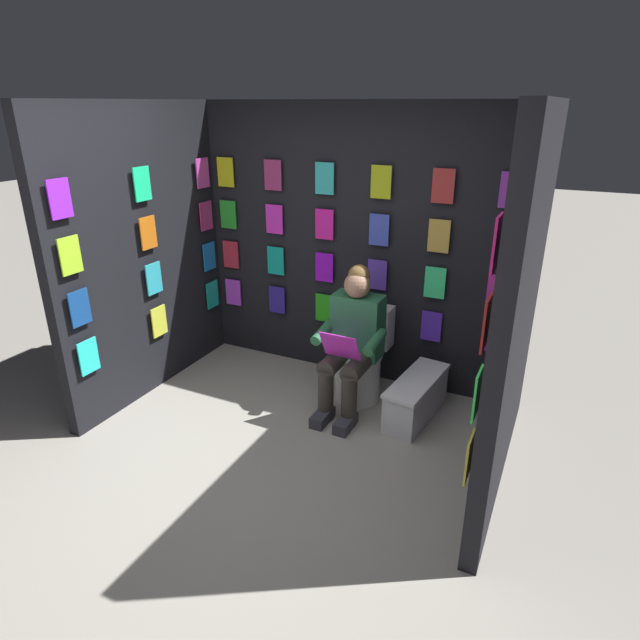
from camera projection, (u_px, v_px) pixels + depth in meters
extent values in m
plane|color=#9E998E|center=(237.00, 492.00, 3.47)|extent=(30.00, 30.00, 0.00)
cube|color=black|center=(354.00, 247.00, 4.63)|extent=(2.96, 0.10, 2.38)
cube|color=#BB3FE7|center=(233.00, 292.00, 5.28)|extent=(0.17, 0.01, 0.26)
cube|color=#2D1D90|center=(277.00, 300.00, 5.08)|extent=(0.17, 0.01, 0.26)
cube|color=#1F9D11|center=(324.00, 308.00, 4.88)|extent=(0.17, 0.01, 0.26)
cube|color=#BE1677|center=(375.00, 317.00, 4.68)|extent=(0.17, 0.01, 0.26)
cube|color=#4C25C2|center=(431.00, 326.00, 4.48)|extent=(0.17, 0.01, 0.26)
cube|color=#AD1BD9|center=(492.00, 337.00, 4.28)|extent=(0.17, 0.01, 0.26)
cube|color=#BD273A|center=(231.00, 255.00, 5.14)|extent=(0.17, 0.01, 0.26)
cube|color=#10A396|center=(276.00, 261.00, 4.94)|extent=(0.17, 0.01, 0.26)
cube|color=#8D0BCF|center=(324.00, 267.00, 4.74)|extent=(0.17, 0.01, 0.26)
cube|color=#5534B4|center=(377.00, 275.00, 4.54)|extent=(0.17, 0.01, 0.26)
cube|color=#32EF86|center=(435.00, 283.00, 4.34)|extent=(0.17, 0.01, 0.26)
cube|color=#C32598|center=(498.00, 291.00, 4.14)|extent=(0.17, 0.01, 0.26)
cube|color=green|center=(228.00, 215.00, 4.99)|extent=(0.17, 0.01, 0.26)
cube|color=#DA2AC6|center=(274.00, 219.00, 4.79)|extent=(0.17, 0.01, 0.26)
cube|color=#DD199B|center=(324.00, 224.00, 4.59)|extent=(0.17, 0.01, 0.26)
cube|color=#3748BD|center=(379.00, 230.00, 4.39)|extent=(0.17, 0.01, 0.26)
cube|color=gold|center=(439.00, 236.00, 4.19)|extent=(0.17, 0.01, 0.26)
cube|color=#AF2A83|center=(505.00, 243.00, 3.99)|extent=(0.17, 0.01, 0.26)
cube|color=#C6C917|center=(226.00, 172.00, 4.84)|extent=(0.17, 0.01, 0.26)
cube|color=#9B2C63|center=(273.00, 175.00, 4.64)|extent=(0.17, 0.01, 0.26)
cube|color=#2FB3B2|center=(325.00, 178.00, 4.44)|extent=(0.17, 0.01, 0.26)
cube|color=#A9B715|center=(381.00, 182.00, 4.24)|extent=(0.17, 0.01, 0.26)
cube|color=#A72A29|center=(443.00, 186.00, 4.04)|extent=(0.17, 0.01, 0.26)
cube|color=purple|center=(512.00, 190.00, 3.84)|extent=(0.17, 0.01, 0.26)
cube|color=black|center=(519.00, 311.00, 3.21)|extent=(0.10, 1.88, 2.38)
cube|color=teal|center=(509.00, 347.00, 4.10)|extent=(0.01, 0.17, 0.26)
cube|color=#9C356C|center=(493.00, 392.00, 3.47)|extent=(0.01, 0.17, 0.26)
cube|color=yellow|center=(469.00, 457.00, 2.83)|extent=(0.01, 0.17, 0.26)
cube|color=#5032A0|center=(516.00, 300.00, 3.96)|extent=(0.01, 0.17, 0.26)
cube|color=#A2355A|center=(500.00, 338.00, 3.32)|extent=(0.01, 0.17, 0.26)
cube|color=#35ED56|center=(477.00, 394.00, 2.68)|extent=(0.01, 0.17, 0.26)
cube|color=#33B4B7|center=(523.00, 249.00, 3.81)|extent=(0.01, 0.17, 0.26)
cube|color=teal|center=(509.00, 279.00, 3.17)|extent=(0.01, 0.17, 0.26)
cube|color=#A41C1A|center=(486.00, 323.00, 2.54)|extent=(0.01, 0.17, 0.26)
cube|color=#0DADCB|center=(531.00, 195.00, 3.66)|extent=(0.01, 0.17, 0.26)
cube|color=#9429E5|center=(518.00, 214.00, 3.03)|extent=(0.01, 0.17, 0.26)
cube|color=#DA1B79|center=(497.00, 244.00, 2.39)|extent=(0.01, 0.17, 0.26)
cube|color=black|center=(143.00, 255.00, 4.40)|extent=(0.10, 1.88, 2.38)
cube|color=#28EBDE|center=(89.00, 357.00, 3.95)|extent=(0.01, 0.17, 0.26)
cube|color=yellow|center=(159.00, 321.00, 4.59)|extent=(0.01, 0.17, 0.26)
cube|color=#15AC90|center=(212.00, 295.00, 5.22)|extent=(0.01, 0.17, 0.26)
cube|color=#174790|center=(80.00, 308.00, 3.80)|extent=(0.01, 0.17, 0.26)
cube|color=#2EB2CA|center=(154.00, 278.00, 4.44)|extent=(0.01, 0.17, 0.26)
cube|color=blue|center=(209.00, 256.00, 5.07)|extent=(0.01, 0.17, 0.26)
cube|color=#AEE82C|center=(70.00, 256.00, 3.66)|extent=(0.01, 0.17, 0.26)
cube|color=orange|center=(148.00, 233.00, 4.29)|extent=(0.01, 0.17, 0.26)
cube|color=#AE2B6F|center=(206.00, 216.00, 4.93)|extent=(0.01, 0.17, 0.26)
cube|color=#9A26EB|center=(60.00, 199.00, 3.51)|extent=(0.01, 0.17, 0.26)
cube|color=#1AEF91|center=(142.00, 184.00, 4.15)|extent=(0.01, 0.17, 0.26)
cube|color=#D140B3|center=(203.00, 173.00, 4.78)|extent=(0.01, 0.17, 0.26)
cylinder|color=white|center=(357.00, 377.00, 4.51)|extent=(0.38, 0.38, 0.40)
cylinder|color=white|center=(358.00, 354.00, 4.43)|extent=(0.41, 0.41, 0.02)
cube|color=white|center=(370.00, 325.00, 4.58)|extent=(0.38, 0.18, 0.36)
cylinder|color=white|center=(366.00, 329.00, 4.51)|extent=(0.39, 0.07, 0.39)
cube|color=#286B42|center=(358.00, 326.00, 4.30)|extent=(0.40, 0.22, 0.52)
sphere|color=tan|center=(357.00, 285.00, 4.14)|extent=(0.21, 0.21, 0.21)
sphere|color=olive|center=(359.00, 276.00, 4.14)|extent=(0.17, 0.17, 0.17)
cylinder|color=#38332D|center=(359.00, 365.00, 4.19)|extent=(0.15, 0.40, 0.15)
cylinder|color=#38332D|center=(336.00, 360.00, 4.27)|extent=(0.15, 0.40, 0.15)
cylinder|color=#38332D|center=(349.00, 401.00, 4.12)|extent=(0.12, 0.12, 0.42)
cylinder|color=#38332D|center=(326.00, 395.00, 4.21)|extent=(0.12, 0.12, 0.42)
cube|color=#33333D|center=(345.00, 423.00, 4.14)|extent=(0.11, 0.26, 0.09)
cube|color=#33333D|center=(322.00, 417.00, 4.22)|extent=(0.11, 0.26, 0.09)
cylinder|color=#286B42|center=(375.00, 342.00, 4.07)|extent=(0.09, 0.31, 0.13)
cylinder|color=#286B42|center=(323.00, 332.00, 4.25)|extent=(0.09, 0.31, 0.13)
cube|color=#E02FD6|center=(340.00, 346.00, 4.03)|extent=(0.30, 0.13, 0.23)
cube|color=silver|center=(416.00, 399.00, 4.25)|extent=(0.33, 0.76, 0.31)
cube|color=white|center=(417.00, 380.00, 4.19)|extent=(0.35, 0.79, 0.03)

